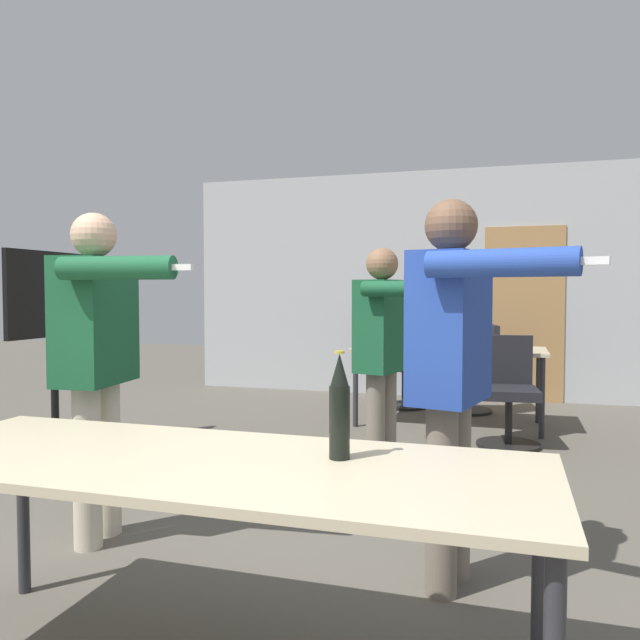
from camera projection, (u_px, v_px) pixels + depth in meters
name	position (u px, v px, depth m)	size (l,w,h in m)	color
back_wall	(432.00, 285.00, 7.64)	(6.10, 0.12, 2.76)	#B2B5B7
conference_table_near	(206.00, 477.00, 2.02)	(2.20, 0.80, 0.75)	#C6B793
conference_table_far	(448.00, 355.00, 6.00)	(1.80, 0.79, 0.75)	#C6B793
tv_screen	(53.00, 332.00, 4.90)	(0.44, 0.98, 1.60)	black
person_center_tall	(384.00, 343.00, 4.09)	(0.69, 0.72, 1.58)	slate
person_right_polo	(453.00, 356.00, 2.67)	(0.74, 0.76, 1.68)	slate
person_left_plaid	(98.00, 346.00, 3.18)	(0.82, 0.66, 1.69)	beige
office_chair_near_pushed	(398.00, 368.00, 6.98)	(0.64, 0.59, 0.92)	black
office_chair_far_right	(508.00, 395.00, 5.23)	(0.52, 0.57, 0.91)	black
office_chair_mid_tucked	(475.00, 371.00, 6.64)	(0.60, 0.55, 0.93)	black
beer_bottle	(340.00, 408.00, 2.01)	(0.07, 0.07, 0.35)	black
drink_cup	(471.00, 343.00, 6.05)	(0.08, 0.08, 0.09)	#2866A3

